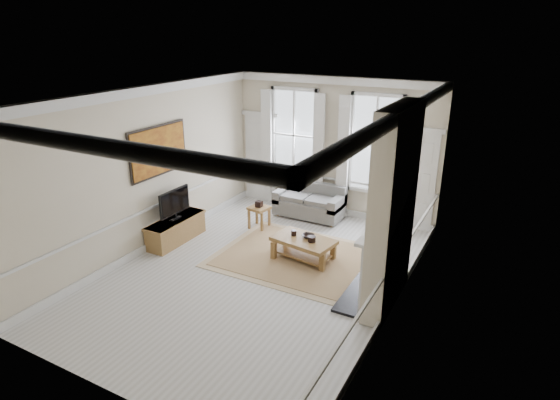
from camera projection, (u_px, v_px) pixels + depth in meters
The scene contains 23 objects.
floor at pixel (259, 273), 9.02m from camera, with size 7.20×7.20×0.00m, color #B7B5AD.
ceiling at pixel (256, 94), 7.83m from camera, with size 7.20×7.20×0.00m, color white.
back_wall at pixel (333, 147), 11.39m from camera, with size 5.20×5.20×0.00m, color beige.
left_wall at pixel (149, 170), 9.59m from camera, with size 7.20×7.20×0.00m, color beige.
right_wall at pixel (400, 216), 7.27m from camera, with size 7.20×7.20×0.00m, color beige.
window_left at pixel (294, 135), 11.75m from camera, with size 1.26×0.20×2.20m, color #B2BCC6, non-canonical shape.
window_right at pixel (375, 145), 10.81m from camera, with size 1.26×0.20×2.20m, color #B2BCC6, non-canonical shape.
door_left at pixel (261, 159), 12.47m from camera, with size 0.90×0.08×2.30m, color silver.
door_right at pixel (415, 182), 10.64m from camera, with size 0.90×0.08×2.30m, color silver.
painting at pixel (159, 151), 9.69m from camera, with size 0.05×1.66×1.06m, color #C58621.
chimney_breast at pixel (393, 210), 7.51m from camera, with size 0.35×1.70×3.38m, color beige.
hearth at pixel (361, 294), 8.28m from camera, with size 0.55×1.50×0.05m, color black.
fireplace at pixel (375, 260), 7.95m from camera, with size 0.21×1.45×1.33m.
mirror at pixel (382, 187), 7.48m from camera, with size 0.06×1.26×1.06m, color #BC8733.
sofa at pixel (310, 203), 11.62m from camera, with size 1.68×0.82×0.82m.
side_table at pixel (259, 211), 10.93m from camera, with size 0.50×0.50×0.52m.
rug at pixel (303, 259), 9.55m from camera, with size 3.50×2.60×0.02m, color tan.
coffee_table at pixel (304, 242), 9.42m from camera, with size 1.33×0.90×0.46m.
ceramic_pot_a at pixel (294, 233), 9.53m from camera, with size 0.11×0.11×0.11m, color black.
ceramic_pot_b at pixel (312, 239), 9.25m from camera, with size 0.16×0.16×0.11m, color black.
bowl at pixel (308, 236), 9.45m from camera, with size 0.24×0.24×0.06m, color black.
tv_stand at pixel (176, 230), 10.28m from camera, with size 0.48×1.48×0.53m, color brown.
tv at pixel (175, 202), 10.04m from camera, with size 0.08×0.90×0.68m.
Camera 1 is at (4.15, -6.80, 4.47)m, focal length 30.00 mm.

